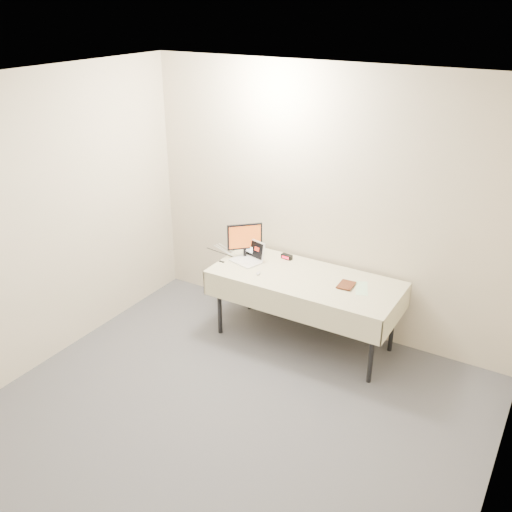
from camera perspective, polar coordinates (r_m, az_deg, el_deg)
The scene contains 10 objects.
ground at distance 4.58m, azimuth -7.56°, elevation -20.58°, with size 5.00×5.00×0.00m, color #4D4D52.
back_wall at distance 5.71m, azimuth 7.20°, elevation 5.18°, with size 4.00×0.10×2.70m, color beige.
table at distance 5.59m, azimuth 4.93°, elevation -2.67°, with size 1.86×0.81×0.74m.
laptop at distance 5.86m, azimuth -0.71°, elevation -0.01°, with size 0.35×0.32×0.21m.
monitor at distance 5.86m, azimuth -1.14°, elevation 1.79°, with size 0.28×0.27×0.37m.
book at distance 5.42m, azimuth 8.35°, elevation -1.93°, with size 0.14×0.02×0.19m, color brown.
alarm_clock at distance 5.92m, azimuth 3.10°, elevation -0.07°, with size 0.12×0.06×0.05m.
clicker at distance 5.59m, azimuth 0.23°, elevation -1.74°, with size 0.04×0.08×0.02m, color #B5B5B7.
paper_form at distance 5.43m, azimuth 10.52°, elevation -3.19°, with size 0.11×0.28×0.00m, color #BCECBB.
usb_dongle at distance 5.86m, azimuth -3.46°, elevation -0.56°, with size 0.06×0.02×0.01m, color black.
Camera 1 is at (2.11, -2.45, 3.24)m, focal length 40.00 mm.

